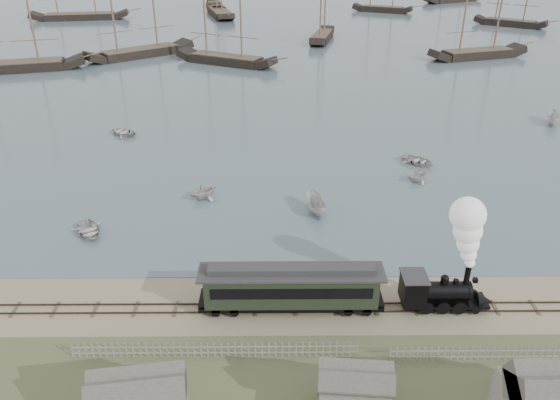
{
  "coord_description": "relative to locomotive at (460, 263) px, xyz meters",
  "views": [
    {
      "loc": [
        -2.42,
        -34.51,
        26.06
      ],
      "look_at": [
        -2.1,
        8.97,
        3.5
      ],
      "focal_mm": 35.0,
      "sensor_mm": 36.0,
      "label": 1
    }
  ],
  "objects": [
    {
      "name": "rowboat_0",
      "position": [
        -30.47,
        10.86,
        -3.56
      ],
      "size": [
        4.84,
        4.43,
        0.82
      ],
      "primitive_type": "imported",
      "rotation": [
        0.0,
        0.0,
        0.52
      ],
      "color": "#BAB7B1",
      "rests_on": "harbor_water"
    },
    {
      "name": "harbor_water",
      "position": [
        -10.75,
        172.0,
        -4.0
      ],
      "size": [
        600.0,
        336.0,
        0.06
      ],
      "primitive_type": "cube",
      "color": "#445761",
      "rests_on": "ground"
    },
    {
      "name": "schooner_1",
      "position": [
        -41.61,
        83.54,
        6.03
      ],
      "size": [
        21.74,
        18.2,
        20.0
      ],
      "primitive_type": null,
      "rotation": [
        0.0,
        0.0,
        0.64
      ],
      "color": "black",
      "rests_on": "harbor_water"
    },
    {
      "name": "rowboat_1",
      "position": [
        -20.76,
        18.1,
        -3.14
      ],
      "size": [
        4.1,
        4.16,
        1.66
      ],
      "primitive_type": "imported",
      "rotation": [
        0.0,
        0.0,
        2.26
      ],
      "color": "#BAB7B1",
      "rests_on": "harbor_water"
    },
    {
      "name": "rowboat_2",
      "position": [
        -9.34,
        14.94,
        -3.17
      ],
      "size": [
        4.35,
        2.39,
        1.59
      ],
      "primitive_type": "imported",
      "rotation": [
        0.0,
        0.0,
        3.36
      ],
      "color": "#BAB7B1",
      "rests_on": "harbor_water"
    },
    {
      "name": "rowboat_6",
      "position": [
        -33.88,
        37.0,
        -3.55
      ],
      "size": [
        4.72,
        5.01,
        0.85
      ],
      "primitive_type": "imported",
      "rotation": [
        0.0,
        0.0,
        4.1
      ],
      "color": "#BAB7B1",
      "rests_on": "harbor_water"
    },
    {
      "name": "schooner_4",
      "position": [
        28.78,
        81.66,
        6.03
      ],
      "size": [
        21.89,
        11.0,
        20.0
      ],
      "primitive_type": null,
      "rotation": [
        0.0,
        0.0,
        0.3
      ],
      "color": "black",
      "rests_on": "harbor_water"
    },
    {
      "name": "rowboat_5",
      "position": [
        25.93,
        40.8,
        -3.17
      ],
      "size": [
        4.42,
        2.96,
        1.6
      ],
      "primitive_type": "imported",
      "rotation": [
        0.0,
        0.0,
        2.77
      ],
      "color": "#BAB7B1",
      "rests_on": "harbor_water"
    },
    {
      "name": "beached_dinghy",
      "position": [
        -13.94,
        2.5,
        -3.67
      ],
      "size": [
        2.8,
        3.67,
        0.71
      ],
      "primitive_type": "imported",
      "rotation": [
        0.0,
        0.0,
        1.46
      ],
      "color": "#BAB7B1",
      "rests_on": "ground"
    },
    {
      "name": "passenger_coach",
      "position": [
        -12.11,
        -0.0,
        -1.95
      ],
      "size": [
        13.53,
        2.61,
        3.29
      ],
      "color": "black",
      "rests_on": "ground"
    },
    {
      "name": "picket_fence_west",
      "position": [
        -17.25,
        -5.0,
        -4.03
      ],
      "size": [
        19.0,
        0.1,
        1.2
      ],
      "primitive_type": null,
      "color": "slate",
      "rests_on": "ground"
    },
    {
      "name": "ground",
      "position": [
        -10.75,
        2.0,
        -4.03
      ],
      "size": [
        600.0,
        600.0,
        0.0
      ],
      "primitive_type": "plane",
      "color": "tan",
      "rests_on": "ground"
    },
    {
      "name": "schooner_0",
      "position": [
        -62.9,
        71.66,
        6.03
      ],
      "size": [
        26.2,
        12.19,
        20.0
      ],
      "primitive_type": null,
      "rotation": [
        0.0,
        0.0,
        0.26
      ],
      "color": "black",
      "rests_on": "harbor_water"
    },
    {
      "name": "rail_track",
      "position": [
        -10.75,
        0.0,
        -3.99
      ],
      "size": [
        120.0,
        1.8,
        0.16
      ],
      "color": "#36281D",
      "rests_on": "ground"
    },
    {
      "name": "rowboat_4",
      "position": [
        2.55,
        22.11,
        -3.24
      ],
      "size": [
        3.44,
        3.58,
        1.45
      ],
      "primitive_type": "imported",
      "rotation": [
        0.0,
        0.0,
        5.23
      ],
      "color": "#BAB7B1",
      "rests_on": "harbor_water"
    },
    {
      "name": "picket_fence_east",
      "position": [
        1.75,
        -5.5,
        -4.03
      ],
      "size": [
        15.0,
        0.1,
        1.2
      ],
      "primitive_type": null,
      "color": "slate",
      "rests_on": "ground"
    },
    {
      "name": "locomotive",
      "position": [
        0.0,
        0.0,
        0.0
      ],
      "size": [
        6.98,
        2.61,
        8.71
      ],
      "color": "black",
      "rests_on": "ground"
    },
    {
      "name": "rowboat_3",
      "position": [
        3.63,
        26.82,
        -3.55
      ],
      "size": [
        4.83,
        4.9,
        0.83
      ],
      "primitive_type": "imported",
      "rotation": [
        0.0,
        0.0,
        0.83
      ],
      "color": "#BAB7B1",
      "rests_on": "harbor_water"
    },
    {
      "name": "schooner_2",
      "position": [
        -23.09,
        76.84,
        6.03
      ],
      "size": [
        21.04,
        13.67,
        20.0
      ],
      "primitive_type": null,
      "rotation": [
        0.0,
        0.0,
        -0.46
      ],
      "color": "black",
      "rests_on": "harbor_water"
    }
  ]
}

